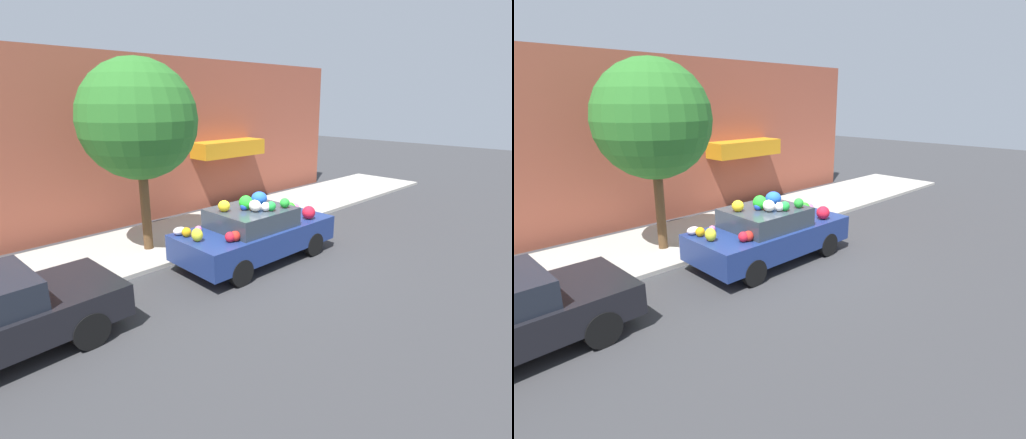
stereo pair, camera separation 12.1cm
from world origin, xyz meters
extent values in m
plane|color=#38383A|center=(0.00, 0.00, 0.00)|extent=(60.00, 60.00, 0.00)
cube|color=#B2ADA3|center=(0.00, 2.70, 0.05)|extent=(24.00, 3.20, 0.10)
cube|color=#9E4C38|center=(0.00, 4.95, 2.61)|extent=(18.00, 0.30, 5.21)
cube|color=orange|center=(2.99, 4.35, 2.18)|extent=(2.81, 0.90, 0.55)
cylinder|color=brown|center=(-1.64, 2.32, 1.25)|extent=(0.24, 0.24, 2.30)
sphere|color=#2D7228|center=(-1.64, 2.32, 3.41)|extent=(2.90, 2.90, 2.90)
cylinder|color=red|center=(0.86, 1.66, 0.38)|extent=(0.20, 0.20, 0.55)
sphere|color=red|center=(0.86, 1.66, 0.71)|extent=(0.18, 0.18, 0.18)
cube|color=navy|center=(0.00, -0.06, 0.61)|extent=(4.08, 1.85, 0.62)
cube|color=#333D47|center=(-0.16, -0.06, 1.15)|extent=(1.85, 1.60, 0.45)
cylinder|color=black|center=(1.27, 0.75, 0.30)|extent=(0.61, 0.19, 0.61)
cylinder|color=black|center=(1.25, -0.90, 0.30)|extent=(0.61, 0.19, 0.61)
cylinder|color=black|center=(-1.25, 0.78, 0.30)|extent=(0.61, 0.19, 0.61)
cylinder|color=black|center=(-1.27, -0.87, 0.30)|extent=(0.61, 0.19, 0.61)
ellipsoid|color=blue|center=(0.21, 0.04, 1.54)|extent=(0.45, 0.44, 0.33)
sphere|color=red|center=(-1.26, -0.53, 1.03)|extent=(0.32, 0.32, 0.23)
sphere|color=pink|center=(1.46, -0.06, 1.06)|extent=(0.35, 0.35, 0.28)
sphere|color=#ECA314|center=(-1.73, 0.41, 1.03)|extent=(0.31, 0.31, 0.22)
sphere|color=red|center=(1.32, -0.66, 1.09)|extent=(0.43, 0.43, 0.34)
sphere|color=white|center=(-0.10, -0.48, 1.48)|extent=(0.22, 0.22, 0.22)
sphere|color=green|center=(0.45, -0.59, 1.49)|extent=(0.29, 0.29, 0.24)
ellipsoid|color=yellow|center=(-0.81, 0.18, 1.51)|extent=(0.38, 0.38, 0.27)
sphere|color=green|center=(0.01, -0.55, 1.48)|extent=(0.31, 0.31, 0.22)
sphere|color=red|center=(-1.15, -0.57, 1.03)|extent=(0.32, 0.32, 0.23)
ellipsoid|color=yellow|center=(-1.74, 0.00, 1.07)|extent=(0.28, 0.31, 0.29)
sphere|color=green|center=(-0.32, -0.04, 1.54)|extent=(0.34, 0.34, 0.34)
ellipsoid|color=white|center=(-1.76, 0.64, 1.01)|extent=(0.33, 0.26, 0.18)
sphere|color=green|center=(1.31, -0.03, 1.08)|extent=(0.46, 0.46, 0.33)
sphere|color=pink|center=(-1.37, 0.46, 1.00)|extent=(0.20, 0.20, 0.16)
ellipsoid|color=purple|center=(-0.76, 0.20, 1.49)|extent=(0.22, 0.21, 0.23)
sphere|color=black|center=(1.42, 0.39, 1.00)|extent=(0.21, 0.21, 0.15)
ellipsoid|color=white|center=(-0.29, -0.32, 1.51)|extent=(0.37, 0.42, 0.27)
sphere|color=blue|center=(-0.40, -0.06, 1.47)|extent=(0.27, 0.27, 0.19)
cylinder|color=black|center=(-4.56, 0.80, 0.31)|extent=(0.63, 0.20, 0.62)
cylinder|color=black|center=(-4.52, -0.81, 0.31)|extent=(0.63, 0.20, 0.62)
camera|label=1|loc=(-6.61, -6.70, 3.89)|focal=28.00mm
camera|label=2|loc=(-6.52, -6.79, 3.89)|focal=28.00mm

